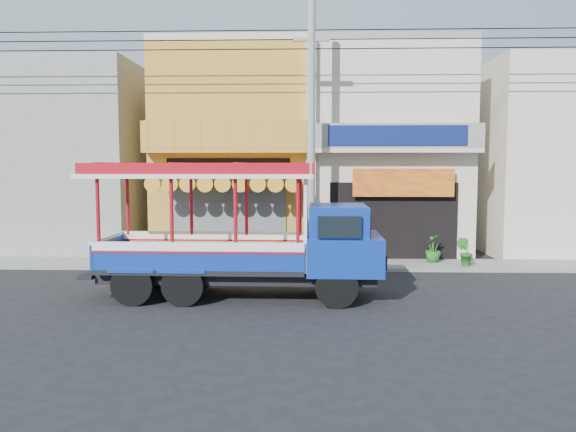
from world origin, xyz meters
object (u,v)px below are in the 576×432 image
(songthaew_truck, at_px, (259,233))
(green_sign, at_px, (192,251))
(potted_plant_b, at_px, (465,252))
(potted_plant_c, at_px, (433,248))
(potted_plant_a, at_px, (360,247))
(utility_pole, at_px, (316,119))

(songthaew_truck, height_order, green_sign, songthaew_truck)
(potted_plant_b, distance_m, potted_plant_c, 1.16)
(potted_plant_a, relative_size, potted_plant_c, 1.00)
(potted_plant_a, bearing_deg, songthaew_truck, -170.70)
(green_sign, bearing_deg, potted_plant_a, 7.72)
(songthaew_truck, bearing_deg, green_sign, 120.69)
(songthaew_truck, relative_size, green_sign, 7.80)
(utility_pole, xyz_separation_m, green_sign, (-4.27, 0.52, -4.50))
(utility_pole, height_order, potted_plant_c, utility_pole)
(green_sign, relative_size, potted_plant_c, 1.01)
(songthaew_truck, distance_m, green_sign, 5.43)
(green_sign, xyz_separation_m, potted_plant_a, (5.89, 0.80, 0.07))
(potted_plant_b, bearing_deg, green_sign, 24.77)
(potted_plant_a, xyz_separation_m, potted_plant_c, (2.53, -0.33, 0.00))
(songthaew_truck, distance_m, potted_plant_c, 7.69)
(songthaew_truck, xyz_separation_m, potted_plant_c, (5.72, 5.03, -1.11))
(utility_pole, relative_size, green_sign, 28.43)
(utility_pole, relative_size, potted_plant_c, 28.67)
(songthaew_truck, relative_size, potted_plant_c, 7.87)
(potted_plant_a, bearing_deg, potted_plant_c, -57.34)
(green_sign, distance_m, potted_plant_b, 9.33)
(utility_pole, distance_m, potted_plant_a, 4.90)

